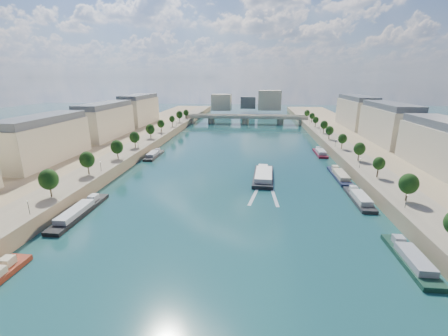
# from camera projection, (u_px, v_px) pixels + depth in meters

# --- Properties ---
(ground) EXTENTS (700.00, 700.00, 0.00)m
(ground) POSITION_uv_depth(u_px,v_px,m) (236.00, 166.00, 145.51)
(ground) COLOR #0C3034
(ground) RESTS_ON ground
(quay_left) EXTENTS (44.00, 520.00, 5.00)m
(quay_left) POSITION_uv_depth(u_px,v_px,m) (94.00, 157.00, 151.77)
(quay_left) COLOR #9E8460
(quay_left) RESTS_ON ground
(quay_right) EXTENTS (44.00, 520.00, 5.00)m
(quay_right) POSITION_uv_depth(u_px,v_px,m) (392.00, 165.00, 137.80)
(quay_right) COLOR #9E8460
(quay_right) RESTS_ON ground
(pave_left) EXTENTS (14.00, 520.00, 0.10)m
(pave_left) POSITION_uv_depth(u_px,v_px,m) (122.00, 153.00, 149.58)
(pave_left) COLOR gray
(pave_left) RESTS_ON quay_left
(pave_right) EXTENTS (14.00, 520.00, 0.10)m
(pave_right) POSITION_uv_depth(u_px,v_px,m) (359.00, 159.00, 138.52)
(pave_right) COLOR gray
(pave_right) RESTS_ON quay_right
(trees_left) EXTENTS (4.80, 268.80, 8.26)m
(trees_left) POSITION_uv_depth(u_px,v_px,m) (127.00, 142.00, 149.71)
(trees_left) COLOR #382B1E
(trees_left) RESTS_ON ground
(trees_right) EXTENTS (4.80, 268.80, 8.26)m
(trees_right) POSITION_uv_depth(u_px,v_px,m) (349.00, 143.00, 146.66)
(trees_right) COLOR #382B1E
(trees_right) RESTS_ON ground
(lamps_left) EXTENTS (0.36, 200.36, 4.28)m
(lamps_left) POSITION_uv_depth(u_px,v_px,m) (122.00, 153.00, 138.83)
(lamps_left) COLOR black
(lamps_left) RESTS_ON ground
(lamps_right) EXTENTS (0.36, 200.36, 4.28)m
(lamps_right) POSITION_uv_depth(u_px,v_px,m) (346.00, 151.00, 142.92)
(lamps_right) COLOR black
(lamps_right) RESTS_ON ground
(buildings_left) EXTENTS (16.00, 226.00, 23.20)m
(buildings_left) POSITION_uv_depth(u_px,v_px,m) (80.00, 126.00, 160.41)
(buildings_left) COLOR beige
(buildings_left) RESTS_ON ground
(buildings_right) EXTENTS (16.00, 226.00, 23.20)m
(buildings_right) POSITION_uv_depth(u_px,v_px,m) (414.00, 131.00, 143.92)
(buildings_right) COLOR beige
(buildings_right) RESTS_ON ground
(skyline) EXTENTS (79.00, 42.00, 22.00)m
(skyline) POSITION_uv_depth(u_px,v_px,m) (251.00, 101.00, 349.96)
(skyline) COLOR beige
(skyline) RESTS_ON ground
(bridge) EXTENTS (112.00, 12.00, 8.15)m
(bridge) POSITION_uv_depth(u_px,v_px,m) (245.00, 118.00, 277.45)
(bridge) COLOR #C1B79E
(bridge) RESTS_ON ground
(tour_barge) EXTENTS (9.80, 29.30, 3.92)m
(tour_barge) POSITION_uv_depth(u_px,v_px,m) (263.00, 176.00, 127.60)
(tour_barge) COLOR black
(tour_barge) RESTS_ON ground
(wake) EXTENTS (10.75, 26.02, 0.04)m
(wake) POSITION_uv_depth(u_px,v_px,m) (264.00, 192.00, 112.14)
(wake) COLOR silver
(wake) RESTS_ON ground
(moored_barges_left) EXTENTS (5.00, 155.27, 3.60)m
(moored_barges_left) POSITION_uv_depth(u_px,v_px,m) (67.00, 221.00, 87.82)
(moored_barges_left) COLOR #191C38
(moored_barges_left) RESTS_ON ground
(moored_barges_right) EXTENTS (5.00, 164.55, 3.60)m
(moored_barges_right) POSITION_uv_depth(u_px,v_px,m) (364.00, 205.00, 99.23)
(moored_barges_right) COLOR black
(moored_barges_right) RESTS_ON ground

